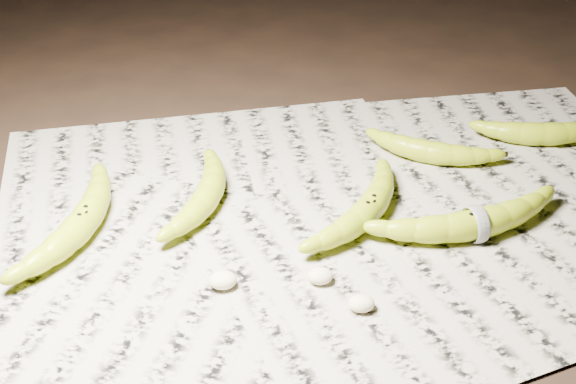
{
  "coord_description": "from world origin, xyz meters",
  "views": [
    {
      "loc": [
        -0.12,
        -0.79,
        0.58
      ],
      "look_at": [
        -0.02,
        0.02,
        0.05
      ],
      "focal_mm": 50.0,
      "sensor_mm": 36.0,
      "label": 1
    }
  ],
  "objects": [
    {
      "name": "banana_left_b",
      "position": [
        -0.12,
        0.07,
        0.03
      ],
      "size": [
        0.11,
        0.19,
        0.03
      ],
      "primitive_type": null,
      "rotation": [
        0.0,
        0.0,
        1.24
      ],
      "color": "#A4BD17",
      "rests_on": "newspaper_patch"
    },
    {
      "name": "flesh_chunk_b",
      "position": [
        0.04,
        -0.15,
        0.02
      ],
      "size": [
        0.03,
        0.02,
        0.02
      ],
      "primitive_type": "ellipsoid",
      "color": "beige",
      "rests_on": "newspaper_patch"
    },
    {
      "name": "banana_taped",
      "position": [
        0.2,
        -0.04,
        0.03
      ],
      "size": [
        0.23,
        0.1,
        0.04
      ],
      "primitive_type": null,
      "rotation": [
        0.0,
        0.0,
        0.19
      ],
      "color": "#A4BD17",
      "rests_on": "newspaper_patch"
    },
    {
      "name": "banana_upper_b",
      "position": [
        0.37,
        0.17,
        0.03
      ],
      "size": [
        0.17,
        0.08,
        0.03
      ],
      "primitive_type": null,
      "rotation": [
        0.0,
        0.0,
        -0.13
      ],
      "color": "#A4BD17",
      "rests_on": "newspaper_patch"
    },
    {
      "name": "measuring_tape",
      "position": [
        0.2,
        -0.04,
        0.03
      ],
      "size": [
        0.01,
        0.05,
        0.05
      ],
      "primitive_type": "torus",
      "rotation": [
        0.0,
        1.57,
        0.19
      ],
      "color": "white",
      "rests_on": "newspaper_patch"
    },
    {
      "name": "banana_left_a",
      "position": [
        -0.27,
        0.02,
        0.03
      ],
      "size": [
        0.13,
        0.22,
        0.04
      ],
      "primitive_type": null,
      "rotation": [
        0.0,
        0.0,
        1.21
      ],
      "color": "#A4BD17",
      "rests_on": "newspaper_patch"
    },
    {
      "name": "flesh_chunk_a",
      "position": [
        -0.11,
        -0.1,
        0.02
      ],
      "size": [
        0.03,
        0.03,
        0.02
      ],
      "primitive_type": "ellipsoid",
      "color": "beige",
      "rests_on": "newspaper_patch"
    },
    {
      "name": "banana_center",
      "position": [
        0.08,
        0.01,
        0.03
      ],
      "size": [
        0.16,
        0.19,
        0.04
      ],
      "primitive_type": null,
      "rotation": [
        0.0,
        0.0,
        0.92
      ],
      "color": "#A4BD17",
      "rests_on": "newspaper_patch"
    },
    {
      "name": "flesh_chunk_c",
      "position": [
        0.0,
        -0.1,
        0.02
      ],
      "size": [
        0.03,
        0.02,
        0.02
      ],
      "primitive_type": "ellipsoid",
      "color": "beige",
      "rests_on": "newspaper_patch"
    },
    {
      "name": "banana_upper_a",
      "position": [
        0.2,
        0.14,
        0.02
      ],
      "size": [
        0.17,
        0.12,
        0.03
      ],
      "primitive_type": null,
      "rotation": [
        0.0,
        0.0,
        -0.47
      ],
      "color": "#A4BD17",
      "rests_on": "newspaper_patch"
    },
    {
      "name": "newspaper_patch",
      "position": [
        0.02,
        0.01,
        0.0
      ],
      "size": [
        0.9,
        0.7,
        0.01
      ],
      "primitive_type": "cube",
      "color": "#A59E8D",
      "rests_on": "ground"
    },
    {
      "name": "ground",
      "position": [
        0.0,
        0.0,
        0.0
      ],
      "size": [
        3.0,
        3.0,
        0.0
      ],
      "primitive_type": "plane",
      "color": "black",
      "rests_on": "ground"
    }
  ]
}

